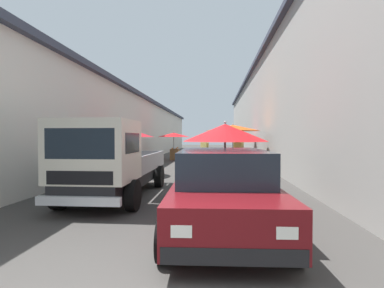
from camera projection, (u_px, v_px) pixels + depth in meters
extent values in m
plane|color=#3D3A38|center=(194.00, 167.00, 15.79)|extent=(90.00, 90.00, 0.00)
cube|color=beige|center=(85.00, 129.00, 18.60)|extent=(49.50, 7.00, 4.40)
cube|color=#383D4C|center=(85.00, 94.00, 18.54)|extent=(49.80, 7.50, 0.24)
cube|color=gray|center=(317.00, 112.00, 17.33)|extent=(49.50, 7.00, 6.50)
cube|color=#383D4C|center=(317.00, 57.00, 17.25)|extent=(49.80, 7.50, 0.24)
cylinder|color=#9E9EA3|center=(233.00, 147.00, 14.87)|extent=(0.06, 0.06, 2.33)
cone|color=#D84C14|center=(233.00, 128.00, 14.85)|extent=(2.86, 2.86, 0.31)
sphere|color=#9E9EA3|center=(233.00, 124.00, 14.84)|extent=(0.07, 0.07, 0.07)
cube|color=#9E7547|center=(236.00, 161.00, 14.73)|extent=(0.93, 0.60, 0.83)
sphere|color=orange|center=(240.00, 152.00, 14.89)|extent=(0.09, 0.09, 0.09)
sphere|color=orange|center=(233.00, 152.00, 14.96)|extent=(0.09, 0.09, 0.09)
sphere|color=orange|center=(237.00, 152.00, 14.84)|extent=(0.09, 0.09, 0.09)
sphere|color=orange|center=(234.00, 152.00, 14.67)|extent=(0.09, 0.09, 0.09)
sphere|color=orange|center=(237.00, 153.00, 14.47)|extent=(0.09, 0.09, 0.09)
cylinder|color=#9E9EA3|center=(126.00, 152.00, 12.16)|extent=(0.06, 0.06, 2.08)
cone|color=red|center=(126.00, 133.00, 12.14)|extent=(2.40, 2.40, 0.39)
sphere|color=#9E9EA3|center=(126.00, 127.00, 12.14)|extent=(0.07, 0.07, 0.07)
cube|color=brown|center=(124.00, 167.00, 12.13)|extent=(0.73, 0.76, 0.78)
sphere|color=orange|center=(124.00, 157.00, 12.18)|extent=(0.09, 0.09, 0.09)
sphere|color=orange|center=(125.00, 157.00, 12.05)|extent=(0.09, 0.09, 0.09)
sphere|color=orange|center=(128.00, 157.00, 12.03)|extent=(0.09, 0.09, 0.09)
cylinder|color=#9E9EA3|center=(225.00, 163.00, 7.29)|extent=(0.06, 0.06, 2.03)
cone|color=red|center=(225.00, 133.00, 7.27)|extent=(2.20, 2.20, 0.46)
sphere|color=#9E9EA3|center=(225.00, 122.00, 7.26)|extent=(0.07, 0.07, 0.07)
cube|color=olive|center=(217.00, 186.00, 7.41)|extent=(0.87, 0.71, 0.78)
sphere|color=orange|center=(216.00, 170.00, 7.36)|extent=(0.09, 0.09, 0.09)
sphere|color=orange|center=(226.00, 169.00, 7.59)|extent=(0.09, 0.09, 0.09)
sphere|color=orange|center=(213.00, 171.00, 7.22)|extent=(0.09, 0.09, 0.09)
sphere|color=orange|center=(211.00, 169.00, 7.48)|extent=(0.09, 0.09, 0.09)
cylinder|color=#9E9EA3|center=(174.00, 146.00, 20.58)|extent=(0.06, 0.06, 2.00)
cone|color=red|center=(174.00, 135.00, 20.56)|extent=(2.37, 2.37, 0.30)
sphere|color=#9E9EA3|center=(174.00, 132.00, 20.56)|extent=(0.07, 0.07, 0.07)
cube|color=brown|center=(175.00, 154.00, 20.81)|extent=(0.82, 0.62, 0.80)
sphere|color=orange|center=(172.00, 148.00, 20.93)|extent=(0.09, 0.09, 0.09)
sphere|color=orange|center=(176.00, 148.00, 20.81)|extent=(0.09, 0.09, 0.09)
sphere|color=orange|center=(178.00, 148.00, 20.93)|extent=(0.09, 0.09, 0.09)
cylinder|color=#9E9EA3|center=(236.00, 145.00, 19.46)|extent=(0.06, 0.06, 2.28)
cone|color=red|center=(236.00, 132.00, 19.43)|extent=(2.33, 2.33, 0.48)
sphere|color=#9E9EA3|center=(236.00, 128.00, 19.43)|extent=(0.07, 0.07, 0.07)
cube|color=brown|center=(237.00, 156.00, 19.58)|extent=(0.97, 0.68, 0.72)
sphere|color=orange|center=(234.00, 150.00, 19.39)|extent=(0.09, 0.09, 0.09)
sphere|color=orange|center=(235.00, 150.00, 19.59)|extent=(0.09, 0.09, 0.09)
sphere|color=orange|center=(235.00, 150.00, 19.66)|extent=(0.09, 0.09, 0.09)
cube|color=#600F14|center=(223.00, 199.00, 5.06)|extent=(3.96, 1.87, 0.64)
cube|color=#19232D|center=(222.00, 165.00, 5.20)|extent=(2.40, 1.60, 0.56)
cube|color=black|center=(233.00, 256.00, 3.16)|extent=(0.16, 1.65, 0.20)
cube|color=silver|center=(287.00, 232.00, 3.11)|extent=(0.07, 0.24, 0.14)
cube|color=silver|center=(181.00, 231.00, 3.16)|extent=(0.07, 0.24, 0.14)
cylinder|color=black|center=(294.00, 242.00, 3.71)|extent=(0.61, 0.22, 0.60)
cylinder|color=black|center=(165.00, 240.00, 3.78)|extent=(0.61, 0.22, 0.60)
cylinder|color=black|center=(257.00, 198.00, 6.36)|extent=(0.61, 0.22, 0.60)
cylinder|color=black|center=(181.00, 198.00, 6.43)|extent=(0.61, 0.22, 0.60)
cube|color=black|center=(120.00, 178.00, 8.08)|extent=(4.81, 1.49, 0.36)
cube|color=beige|center=(95.00, 150.00, 6.43)|extent=(1.54, 1.76, 1.40)
cube|color=#19232D|center=(80.00, 144.00, 5.69)|extent=(0.07, 1.47, 0.63)
cube|color=#19232D|center=(95.00, 143.00, 6.42)|extent=(1.05, 1.78, 0.45)
cube|color=black|center=(80.00, 178.00, 5.70)|extent=(0.07, 1.40, 0.28)
cube|color=silver|center=(78.00, 201.00, 5.63)|extent=(0.13, 1.75, 0.18)
cube|color=gray|center=(154.00, 161.00, 8.82)|extent=(3.16, 0.07, 0.50)
cube|color=gray|center=(103.00, 161.00, 8.95)|extent=(3.16, 0.07, 0.50)
cube|color=gray|center=(141.00, 157.00, 10.43)|extent=(0.07, 1.65, 0.50)
cylinder|color=black|center=(133.00, 195.00, 6.38)|extent=(0.72, 0.22, 0.72)
cylinder|color=black|center=(59.00, 194.00, 6.52)|extent=(0.72, 0.22, 0.72)
cylinder|color=black|center=(159.00, 176.00, 9.45)|extent=(0.72, 0.22, 0.72)
cylinder|color=black|center=(109.00, 176.00, 9.58)|extent=(0.72, 0.22, 0.72)
cylinder|color=navy|center=(204.00, 158.00, 17.57)|extent=(0.14, 0.14, 0.78)
cylinder|color=navy|center=(206.00, 158.00, 17.47)|extent=(0.14, 0.14, 0.78)
cube|color=#D8C666|center=(205.00, 147.00, 17.50)|extent=(0.43, 0.48, 0.58)
sphere|color=tan|center=(205.00, 141.00, 17.49)|extent=(0.21, 0.21, 0.21)
cylinder|color=#D8C666|center=(201.00, 146.00, 17.68)|extent=(0.08, 0.08, 0.52)
cylinder|color=#D8C666|center=(208.00, 147.00, 17.32)|extent=(0.08, 0.08, 0.52)
cylinder|color=#665B4C|center=(239.00, 159.00, 16.28)|extent=(0.14, 0.14, 0.79)
cylinder|color=#665B4C|center=(237.00, 159.00, 16.32)|extent=(0.14, 0.14, 0.79)
cube|color=#D8C666|center=(238.00, 147.00, 16.28)|extent=(0.25, 0.48, 0.59)
sphere|color=#A57A5B|center=(238.00, 140.00, 16.27)|extent=(0.22, 0.22, 0.22)
cylinder|color=#D8C666|center=(243.00, 147.00, 16.23)|extent=(0.08, 0.08, 0.53)
cylinder|color=#D8C666|center=(233.00, 147.00, 16.34)|extent=(0.08, 0.08, 0.53)
cylinder|color=red|center=(243.00, 158.00, 16.83)|extent=(0.30, 0.30, 0.03)
cylinder|color=red|center=(243.00, 161.00, 16.95)|extent=(0.04, 0.04, 0.42)
cylinder|color=red|center=(241.00, 162.00, 16.84)|extent=(0.04, 0.04, 0.42)
cylinder|color=red|center=(243.00, 162.00, 16.72)|extent=(0.04, 0.04, 0.42)
cylinder|color=red|center=(245.00, 162.00, 16.82)|extent=(0.04, 0.04, 0.42)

